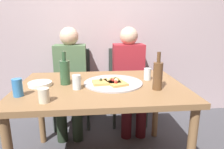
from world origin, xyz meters
TOP-DOWN VIEW (x-y plane):
  - back_wall at (0.00, 1.05)m, footprint 6.00×0.10m
  - dining_table at (0.00, 0.00)m, footprint 1.32×0.90m
  - pizza_tray at (0.10, 0.03)m, footprint 0.48×0.48m
  - pizza_slice_last at (0.12, -0.01)m, footprint 0.20×0.25m
  - pizza_slice_extra at (0.05, 0.00)m, footprint 0.23×0.16m
  - wine_bottle at (0.41, -0.15)m, footprint 0.07×0.07m
  - beer_bottle at (-0.29, 0.05)m, footprint 0.08×0.08m
  - tumbler_near at (-0.18, -0.09)m, footprint 0.06×0.06m
  - tumbler_far at (-0.37, -0.32)m, footprint 0.07×0.07m
  - wine_glass at (0.41, 0.10)m, footprint 0.06×0.06m
  - soda_can at (-0.57, -0.20)m, footprint 0.07×0.07m
  - plate_stack at (-0.48, 0.02)m, footprint 0.18×0.18m
  - chair_left at (-0.32, 0.85)m, footprint 0.44×0.44m
  - chair_right at (0.36, 0.85)m, footprint 0.44×0.44m
  - guest_in_sweater at (-0.32, 0.70)m, footprint 0.36×0.56m
  - guest_in_beanie at (0.36, 0.70)m, footprint 0.36×0.56m

SIDE VIEW (x-z plane):
  - chair_left at x=-0.32m, z-range 0.06..0.96m
  - chair_right at x=0.36m, z-range 0.06..0.96m
  - guest_in_sweater at x=-0.32m, z-range 0.06..1.23m
  - guest_in_beanie at x=0.36m, z-range 0.06..1.23m
  - dining_table at x=0.00m, z-range 0.28..1.02m
  - pizza_tray at x=0.10m, z-range 0.73..0.75m
  - plate_stack at x=-0.48m, z-range 0.73..0.76m
  - pizza_slice_last at x=0.12m, z-range 0.73..0.78m
  - pizza_slice_extra at x=0.05m, z-range 0.73..0.78m
  - tumbler_far at x=-0.37m, z-range 0.73..0.83m
  - wine_glass at x=0.41m, z-range 0.73..0.84m
  - tumbler_near at x=-0.18m, z-range 0.73..0.84m
  - soda_can at x=-0.57m, z-range 0.73..0.86m
  - beer_bottle at x=-0.29m, z-range 0.70..0.97m
  - wine_bottle at x=0.41m, z-range 0.70..0.98m
  - back_wall at x=0.00m, z-range 0.00..2.60m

